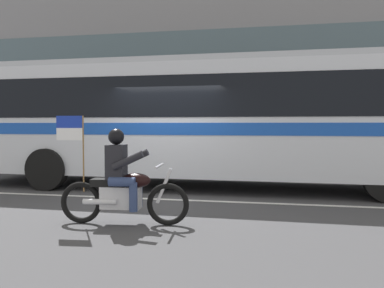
% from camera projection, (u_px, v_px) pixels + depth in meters
% --- Properties ---
extents(ground_plane, '(60.00, 60.00, 0.00)m').
position_uv_depth(ground_plane, '(167.00, 195.00, 9.34)').
color(ground_plane, '#3D3D3F').
extents(sidewalk_curb, '(28.00, 3.80, 0.15)m').
position_uv_depth(sidewalk_curb, '(204.00, 168.00, 14.33)').
color(sidewalk_curb, gray).
rests_on(sidewalk_curb, ground_plane).
extents(lane_center_stripe, '(26.60, 0.14, 0.01)m').
position_uv_depth(lane_center_stripe, '(160.00, 199.00, 8.75)').
color(lane_center_stripe, silver).
rests_on(lane_center_stripe, ground_plane).
extents(transit_bus, '(13.50, 2.80, 3.22)m').
position_uv_depth(transit_bus, '(220.00, 114.00, 10.20)').
color(transit_bus, silver).
rests_on(transit_bus, ground_plane).
extents(motorcycle_with_rider, '(2.19, 0.65, 1.78)m').
position_uv_depth(motorcycle_with_rider, '(122.00, 184.00, 6.54)').
color(motorcycle_with_rider, black).
rests_on(motorcycle_with_rider, ground_plane).
extents(fire_hydrant, '(0.22, 0.30, 0.75)m').
position_uv_depth(fire_hydrant, '(285.00, 160.00, 12.64)').
color(fire_hydrant, red).
rests_on(fire_hydrant, sidewalk_curb).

